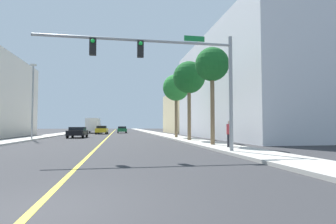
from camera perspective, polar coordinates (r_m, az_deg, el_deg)
ground at (r=46.92m, az=-12.01°, el=-4.64°), size 192.00×192.00×0.00m
sidewalk_left at (r=47.87m, az=-21.86°, el=-4.37°), size 2.55×168.00×0.15m
sidewalk_right at (r=47.37m, az=-2.05°, el=-4.60°), size 2.55×168.00×0.15m
lane_marking_center at (r=46.92m, az=-12.01°, el=-4.64°), size 0.16×144.00×0.01m
building_right_near at (r=36.04m, az=17.79°, el=4.86°), size 13.43×27.22×12.51m
building_right_far at (r=57.70m, az=5.39°, el=-0.27°), size 10.76×14.78×8.23m
traffic_signal_mast at (r=14.14m, az=1.11°, el=10.02°), size 10.07×0.36×6.10m
street_lamp at (r=31.34m, az=-26.59°, el=2.85°), size 0.56×0.28×7.74m
palm_near at (r=19.82m, az=9.25°, el=9.59°), size 2.41×2.41×6.91m
palm_mid at (r=25.64m, az=4.46°, el=7.13°), size 3.00×3.00×7.36m
palm_far at (r=31.58m, az=1.71°, el=5.04°), size 3.09×3.09×7.30m
car_yellow at (r=49.58m, az=-13.74°, el=-3.65°), size 2.04×4.64×1.46m
car_black at (r=34.80m, az=-18.49°, el=-4.01°), size 2.10×4.01×1.31m
car_green at (r=55.91m, az=-9.65°, el=-3.65°), size 1.89×4.47×1.33m
delivery_truck at (r=56.58m, az=-15.42°, el=-2.69°), size 2.48×7.45×2.94m
pedestrian at (r=17.17m, az=12.84°, el=-4.52°), size 0.38×0.38×1.64m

